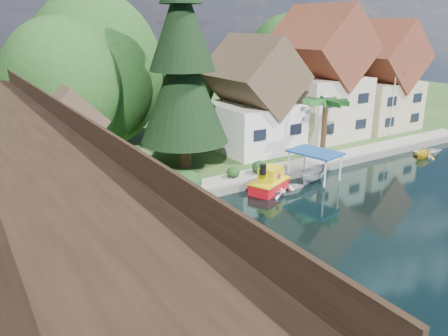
{
  "coord_description": "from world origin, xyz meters",
  "views": [
    {
      "loc": [
        -17.96,
        -18.14,
        12.45
      ],
      "look_at": [
        -2.66,
        6.0,
        2.92
      ],
      "focal_mm": 35.0,
      "sensor_mm": 36.0,
      "label": 1
    }
  ],
  "objects_px": {
    "boat_white_a": "(284,187)",
    "boat_white_b": "(429,151)",
    "house_left": "(253,102)",
    "palm_tree": "(326,104)",
    "boat_canopy": "(314,169)",
    "tugboat": "(270,182)",
    "flagpole": "(395,95)",
    "shed": "(68,145)",
    "house_right": "(377,83)",
    "trestle_bridge": "(9,171)",
    "house_center": "(318,82)",
    "conifer": "(183,62)",
    "boat_yellow": "(424,151)"
  },
  "relations": [
    {
      "from": "shed",
      "to": "conifer",
      "type": "bearing_deg",
      "value": -0.91
    },
    {
      "from": "shed",
      "to": "palm_tree",
      "type": "height_order",
      "value": "shed"
    },
    {
      "from": "house_right",
      "to": "boat_white_a",
      "type": "distance_m",
      "value": 24.97
    },
    {
      "from": "flagpole",
      "to": "boat_white_a",
      "type": "relative_size",
      "value": 1.98
    },
    {
      "from": "boat_yellow",
      "to": "boat_white_b",
      "type": "distance_m",
      "value": 1.8
    },
    {
      "from": "tugboat",
      "to": "house_left",
      "type": "bearing_deg",
      "value": 61.52
    },
    {
      "from": "boat_white_b",
      "to": "shed",
      "type": "bearing_deg",
      "value": 87.91
    },
    {
      "from": "flagpole",
      "to": "tugboat",
      "type": "bearing_deg",
      "value": -166.17
    },
    {
      "from": "house_center",
      "to": "boat_white_b",
      "type": "xyz_separation_m",
      "value": [
        5.73,
        -10.31,
        -6.08
      ]
    },
    {
      "from": "trestle_bridge",
      "to": "flagpole",
      "type": "bearing_deg",
      "value": 9.79
    },
    {
      "from": "tugboat",
      "to": "boat_canopy",
      "type": "xyz_separation_m",
      "value": [
        4.44,
        -0.2,
        0.35
      ]
    },
    {
      "from": "trestle_bridge",
      "to": "palm_tree",
      "type": "xyz_separation_m",
      "value": [
        26.73,
        4.81,
        0.18
      ]
    },
    {
      "from": "trestle_bridge",
      "to": "house_center",
      "type": "relative_size",
      "value": 3.18
    },
    {
      "from": "flagpole",
      "to": "tugboat",
      "type": "distance_m",
      "value": 22.06
    },
    {
      "from": "house_center",
      "to": "boat_yellow",
      "type": "relative_size",
      "value": 5.57
    },
    {
      "from": "boat_white_a",
      "to": "boat_canopy",
      "type": "bearing_deg",
      "value": -65.91
    },
    {
      "from": "house_center",
      "to": "flagpole",
      "type": "bearing_deg",
      "value": -33.36
    },
    {
      "from": "flagpole",
      "to": "boat_canopy",
      "type": "xyz_separation_m",
      "value": [
        -16.58,
        -5.37,
        -3.89
      ]
    },
    {
      "from": "house_left",
      "to": "palm_tree",
      "type": "xyz_separation_m",
      "value": [
        3.73,
        -6.02,
        0.39
      ]
    },
    {
      "from": "house_left",
      "to": "flagpole",
      "type": "xyz_separation_m",
      "value": [
        15.99,
        -4.1,
        -0.15
      ]
    },
    {
      "from": "house_right",
      "to": "palm_tree",
      "type": "height_order",
      "value": "house_right"
    },
    {
      "from": "boat_white_a",
      "to": "boat_white_b",
      "type": "distance_m",
      "value": 18.94
    },
    {
      "from": "house_right",
      "to": "flagpole",
      "type": "xyz_separation_m",
      "value": [
        -2.01,
        -4.1,
        -0.79
      ]
    },
    {
      "from": "house_left",
      "to": "conifer",
      "type": "bearing_deg",
      "value": -168.82
    },
    {
      "from": "palm_tree",
      "to": "boat_canopy",
      "type": "height_order",
      "value": "palm_tree"
    },
    {
      "from": "house_left",
      "to": "house_right",
      "type": "distance_m",
      "value": 18.01
    },
    {
      "from": "trestle_bridge",
      "to": "tugboat",
      "type": "bearing_deg",
      "value": 4.93
    },
    {
      "from": "boat_canopy",
      "to": "boat_white_b",
      "type": "height_order",
      "value": "boat_canopy"
    },
    {
      "from": "boat_canopy",
      "to": "boat_yellow",
      "type": "relative_size",
      "value": 1.8
    },
    {
      "from": "trestle_bridge",
      "to": "boat_white_a",
      "type": "height_order",
      "value": "trestle_bridge"
    },
    {
      "from": "house_left",
      "to": "house_center",
      "type": "distance_m",
      "value": 9.1
    },
    {
      "from": "house_left",
      "to": "house_center",
      "type": "height_order",
      "value": "house_center"
    },
    {
      "from": "house_left",
      "to": "palm_tree",
      "type": "relative_size",
      "value": 1.91
    },
    {
      "from": "house_center",
      "to": "house_right",
      "type": "height_order",
      "value": "house_center"
    },
    {
      "from": "trestle_bridge",
      "to": "house_right",
      "type": "bearing_deg",
      "value": 14.79
    },
    {
      "from": "flagpole",
      "to": "boat_white_b",
      "type": "height_order",
      "value": "flagpole"
    },
    {
      "from": "tugboat",
      "to": "boat_canopy",
      "type": "bearing_deg",
      "value": -2.56
    },
    {
      "from": "boat_white_a",
      "to": "house_center",
      "type": "bearing_deg",
      "value": -36.39
    },
    {
      "from": "conifer",
      "to": "boat_canopy",
      "type": "bearing_deg",
      "value": -45.17
    },
    {
      "from": "palm_tree",
      "to": "tugboat",
      "type": "height_order",
      "value": "palm_tree"
    },
    {
      "from": "boat_canopy",
      "to": "boat_white_b",
      "type": "relative_size",
      "value": 1.39
    },
    {
      "from": "house_left",
      "to": "boat_white_b",
      "type": "xyz_separation_m",
      "value": [
        14.73,
        -9.81,
        -4.8
      ]
    },
    {
      "from": "palm_tree",
      "to": "house_left",
      "type": "bearing_deg",
      "value": 121.8
    },
    {
      "from": "house_left",
      "to": "boat_canopy",
      "type": "xyz_separation_m",
      "value": [
        -0.59,
        -9.48,
        -4.04
      ]
    },
    {
      "from": "house_left",
      "to": "boat_canopy",
      "type": "relative_size",
      "value": 2.45
    },
    {
      "from": "trestle_bridge",
      "to": "tugboat",
      "type": "relative_size",
      "value": 11.25
    },
    {
      "from": "house_center",
      "to": "boat_white_a",
      "type": "bearing_deg",
      "value": -141.38
    },
    {
      "from": "house_left",
      "to": "palm_tree",
      "type": "distance_m",
      "value": 7.1
    },
    {
      "from": "palm_tree",
      "to": "flagpole",
      "type": "xyz_separation_m",
      "value": [
        12.26,
        1.92,
        -0.54
      ]
    },
    {
      "from": "house_center",
      "to": "tugboat",
      "type": "relative_size",
      "value": 3.54
    }
  ]
}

